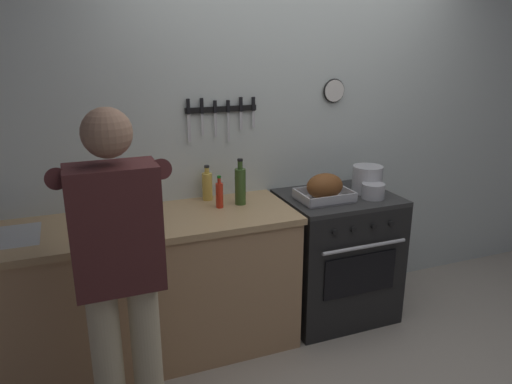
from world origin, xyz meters
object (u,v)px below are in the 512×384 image
saucepan (373,191)px  stock_pot (367,179)px  roasting_pan (325,188)px  bottle_hot_sauce (219,194)px  cutting_board (105,225)px  bottle_cooking_oil (207,186)px  bottle_olive_oil (240,185)px  stove (336,256)px  person_cook (119,266)px  bottle_soy_sauce (112,199)px

saucepan → stock_pot: bearing=73.7°
roasting_pan → bottle_hot_sauce: bottle_hot_sauce is taller
roasting_pan → saucepan: bearing=-13.2°
cutting_board → bottle_cooking_oil: bottle_cooking_oil is taller
bottle_hot_sauce → bottle_olive_oil: 0.15m
stove → stock_pot: bearing=0.4°
person_cook → bottle_olive_oil: bearing=-37.4°
roasting_pan → person_cook: bearing=-156.1°
saucepan → bottle_cooking_oil: bearing=160.3°
stove → stock_pot: size_ratio=4.34×
cutting_board → bottle_olive_oil: size_ratio=1.20×
person_cook → bottle_cooking_oil: size_ratio=7.08×
stock_pot → bottle_olive_oil: 0.91m
roasting_pan → stock_pot: stock_pot is taller
stove → saucepan: 0.55m
roasting_pan → bottle_olive_oil: bearing=166.4°
roasting_pan → stock_pot: (0.37, 0.06, 0.01)m
stove → saucepan: saucepan is taller
person_cook → cutting_board: person_cook is taller
person_cook → stock_pot: 1.88m
person_cook → bottle_soy_sauce: person_cook is taller
stock_pot → cutting_board: 1.77m
bottle_olive_oil → bottle_cooking_oil: 0.24m
stove → cutting_board: cutting_board is taller
stock_pot → bottle_cooking_oil: bottle_cooking_oil is taller
roasting_pan → bottle_cooking_oil: size_ratio=1.50×
person_cook → roasting_pan: size_ratio=4.72×
bottle_olive_oil → bottle_cooking_oil: (-0.17, 0.17, -0.03)m
stove → person_cook: (-1.53, -0.67, 0.50)m
stock_pot → bottle_hot_sauce: (-1.05, 0.06, -0.01)m
bottle_soy_sauce → person_cook: bearing=-94.0°
person_cook → bottle_soy_sauce: bearing=7.1°
person_cook → stove: bearing=-55.3°
roasting_pan → stock_pot: size_ratio=1.70×
stove → bottle_olive_oil: (-0.69, 0.08, 0.58)m
roasting_pan → bottle_soy_sauce: 1.35m
bottle_hot_sauce → bottle_cooking_oil: size_ratio=0.89×
cutting_board → bottle_soy_sauce: 0.26m
roasting_pan → bottle_cooking_oil: 0.77m
stove → bottle_olive_oil: bearing=173.6°
roasting_pan → bottle_hot_sauce: 0.70m
person_cook → bottle_hot_sauce: person_cook is taller
roasting_pan → bottle_olive_oil: size_ratio=1.17×
stove → bottle_hot_sauce: 0.99m
bottle_hot_sauce → bottle_olive_oil: bottle_olive_oil is taller
stove → bottle_cooking_oil: size_ratio=3.84×
person_cook → roasting_pan: bearing=-54.9°
bottle_cooking_oil → bottle_olive_oil: bearing=-43.9°
bottle_hot_sauce → bottle_cooking_oil: bearing=98.7°
stove → bottle_hot_sauce: size_ratio=4.33×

